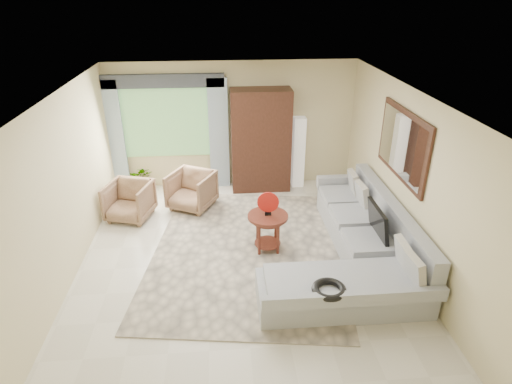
{
  "coord_description": "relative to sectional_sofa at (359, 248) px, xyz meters",
  "views": [
    {
      "loc": [
        -0.25,
        -5.53,
        3.93
      ],
      "look_at": [
        0.25,
        0.35,
        1.05
      ],
      "focal_mm": 30.0,
      "sensor_mm": 36.0,
      "label": 1
    }
  ],
  "objects": [
    {
      "name": "wall_mirror",
      "position": [
        0.68,
        0.53,
        1.47
      ],
      "size": [
        0.05,
        1.7,
        1.05
      ],
      "color": "black",
      "rests_on": "wall_right"
    },
    {
      "name": "tv_screen",
      "position": [
        0.27,
        0.05,
        0.44
      ],
      "size": [
        0.14,
        0.74,
        0.48
      ],
      "primitive_type": "cube",
      "rotation": [
        0.0,
        -0.17,
        0.0
      ],
      "color": "black",
      "rests_on": "sectional_sofa"
    },
    {
      "name": "garden_hose",
      "position": [
        -0.78,
        -1.24,
        0.26
      ],
      "size": [
        0.43,
        0.43,
        0.09
      ],
      "primitive_type": "torus",
      "color": "black",
      "rests_on": "sectional_sofa"
    },
    {
      "name": "curtain_right",
      "position": [
        -2.08,
        3.06,
        0.87
      ],
      "size": [
        0.4,
        0.08,
        2.3
      ],
      "primitive_type": "cube",
      "color": "#9EB7CC",
      "rests_on": "ground"
    },
    {
      "name": "sectional_sofa",
      "position": [
        0.0,
        0.0,
        0.0
      ],
      "size": [
        2.3,
        3.46,
        0.9
      ],
      "color": "#A0A2A8",
      "rests_on": "ground"
    },
    {
      "name": "area_rug",
      "position": [
        -1.67,
        0.51,
        -0.27
      ],
      "size": [
        3.52,
        4.38,
        0.02
      ],
      "primitive_type": "cube",
      "rotation": [
        0.0,
        0.0,
        -0.14
      ],
      "color": "#C4B49B",
      "rests_on": "ground"
    },
    {
      "name": "armchair_right",
      "position": [
        -2.64,
        2.12,
        0.08
      ],
      "size": [
        1.05,
        1.05,
        0.72
      ],
      "primitive_type": "imported",
      "rotation": [
        0.0,
        0.0,
        -0.47
      ],
      "color": "#987053",
      "rests_on": "ground"
    },
    {
      "name": "floor_lamp",
      "position": [
        -0.43,
        2.96,
        0.47
      ],
      "size": [
        0.24,
        0.24,
        1.5
      ],
      "primitive_type": "cube",
      "color": "silver",
      "rests_on": "ground"
    },
    {
      "name": "armoire",
      "position": [
        -1.23,
        2.9,
        0.77
      ],
      "size": [
        1.2,
        0.55,
        2.1
      ],
      "primitive_type": "cube",
      "color": "black",
      "rests_on": "ground"
    },
    {
      "name": "red_disc",
      "position": [
        -1.35,
        0.51,
        0.59
      ],
      "size": [
        0.34,
        0.07,
        0.34
      ],
      "primitive_type": "cylinder",
      "rotation": [
        1.57,
        0.0,
        -0.15
      ],
      "color": "#A91710",
      "rests_on": "coffee_table"
    },
    {
      "name": "armchair_left",
      "position": [
        -3.76,
        1.79,
        0.07
      ],
      "size": [
        0.93,
        0.94,
        0.7
      ],
      "primitive_type": "imported",
      "rotation": [
        0.0,
        0.0,
        -0.28
      ],
      "color": "#9E7056",
      "rests_on": "ground"
    },
    {
      "name": "coffee_table",
      "position": [
        -1.35,
        0.51,
        0.06
      ],
      "size": [
        0.65,
        0.65,
        0.65
      ],
      "rotation": [
        0.0,
        0.0,
        0.01
      ],
      "color": "#4A1D13",
      "rests_on": "ground"
    },
    {
      "name": "ground",
      "position": [
        -1.78,
        0.18,
        -0.28
      ],
      "size": [
        6.0,
        6.0,
        0.0
      ],
      "primitive_type": "plane",
      "color": "silver",
      "rests_on": "ground"
    },
    {
      "name": "valance",
      "position": [
        -3.13,
        3.08,
        1.97
      ],
      "size": [
        2.4,
        0.12,
        0.26
      ],
      "primitive_type": "cube",
      "color": "#1E232D",
      "rests_on": "wall_back"
    },
    {
      "name": "potted_plant",
      "position": [
        -3.72,
        3.03,
        -0.02
      ],
      "size": [
        0.49,
        0.43,
        0.52
      ],
      "primitive_type": "imported",
      "rotation": [
        0.0,
        0.0,
        -0.06
      ],
      "color": "#999999",
      "rests_on": "ground"
    },
    {
      "name": "window",
      "position": [
        -3.13,
        3.15,
        1.12
      ],
      "size": [
        1.8,
        0.04,
        1.4
      ],
      "primitive_type": "cube",
      "color": "#669E59",
      "rests_on": "wall_back"
    },
    {
      "name": "curtain_left",
      "position": [
        -4.18,
        3.06,
        0.87
      ],
      "size": [
        0.4,
        0.08,
        2.3
      ],
      "primitive_type": "cube",
      "color": "#9EB7CC",
      "rests_on": "ground"
    }
  ]
}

